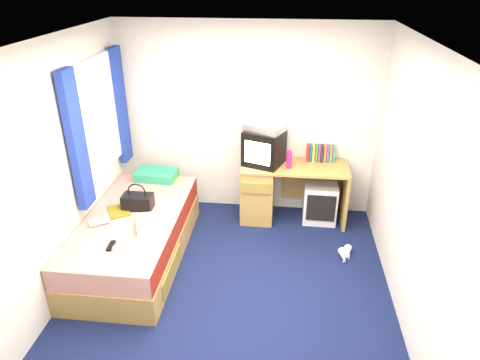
# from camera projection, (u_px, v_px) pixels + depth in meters

# --- Properties ---
(ground) EXTENTS (3.40, 3.40, 0.00)m
(ground) POSITION_uv_depth(u_px,v_px,m) (230.00, 288.00, 4.34)
(ground) COLOR #0C1438
(ground) RESTS_ON ground
(room_shell) EXTENTS (3.40, 3.40, 3.40)m
(room_shell) POSITION_uv_depth(u_px,v_px,m) (229.00, 157.00, 3.69)
(room_shell) COLOR white
(room_shell) RESTS_ON ground
(bed) EXTENTS (1.01, 2.00, 0.54)m
(bed) POSITION_uv_depth(u_px,v_px,m) (136.00, 237.00, 4.68)
(bed) COLOR #B28D4A
(bed) RESTS_ON ground
(pillow) EXTENTS (0.51, 0.34, 0.11)m
(pillow) POSITION_uv_depth(u_px,v_px,m) (156.00, 175.00, 5.33)
(pillow) COLOR teal
(pillow) RESTS_ON bed
(desk) EXTENTS (1.30, 0.55, 0.75)m
(desk) POSITION_uv_depth(u_px,v_px,m) (272.00, 189.00, 5.40)
(desk) COLOR #B28D4A
(desk) RESTS_ON ground
(storage_cube) EXTENTS (0.42, 0.42, 0.51)m
(storage_cube) POSITION_uv_depth(u_px,v_px,m) (320.00, 201.00, 5.41)
(storage_cube) COLOR silver
(storage_cube) RESTS_ON ground
(crt_tv) EXTENTS (0.54, 0.52, 0.43)m
(crt_tv) POSITION_uv_depth(u_px,v_px,m) (264.00, 147.00, 5.16)
(crt_tv) COLOR black
(crt_tv) RESTS_ON desk
(vcr) EXTENTS (0.54, 0.48, 0.08)m
(vcr) POSITION_uv_depth(u_px,v_px,m) (265.00, 127.00, 5.05)
(vcr) COLOR silver
(vcr) RESTS_ON crt_tv
(book_row) EXTENTS (0.34, 0.13, 0.20)m
(book_row) POSITION_uv_depth(u_px,v_px,m) (320.00, 153.00, 5.29)
(book_row) COLOR maroon
(book_row) RESTS_ON desk
(picture_frame) EXTENTS (0.04, 0.12, 0.14)m
(picture_frame) POSITION_uv_depth(u_px,v_px,m) (329.00, 155.00, 5.31)
(picture_frame) COLOR #311E10
(picture_frame) RESTS_ON desk
(pink_water_bottle) EXTENTS (0.08, 0.08, 0.21)m
(pink_water_bottle) POSITION_uv_depth(u_px,v_px,m) (289.00, 160.00, 5.10)
(pink_water_bottle) COLOR #E82079
(pink_water_bottle) RESTS_ON desk
(aerosol_can) EXTENTS (0.06, 0.06, 0.20)m
(aerosol_can) POSITION_uv_depth(u_px,v_px,m) (282.00, 155.00, 5.26)
(aerosol_can) COLOR silver
(aerosol_can) RESTS_ON desk
(handbag) EXTENTS (0.33, 0.19, 0.30)m
(handbag) POSITION_uv_depth(u_px,v_px,m) (138.00, 201.00, 4.66)
(handbag) COLOR black
(handbag) RESTS_ON bed
(towel) EXTENTS (0.40, 0.37, 0.11)m
(towel) POSITION_uv_depth(u_px,v_px,m) (153.00, 223.00, 4.33)
(towel) COLOR white
(towel) RESTS_ON bed
(magazine) EXTENTS (0.32, 0.35, 0.01)m
(magazine) POSITION_uv_depth(u_px,v_px,m) (119.00, 211.00, 4.63)
(magazine) COLOR gold
(magazine) RESTS_ON bed
(water_bottle) EXTENTS (0.20, 0.17, 0.07)m
(water_bottle) POSITION_uv_depth(u_px,v_px,m) (99.00, 222.00, 4.38)
(water_bottle) COLOR silver
(water_bottle) RESTS_ON bed
(colour_swatch_fan) EXTENTS (0.22, 0.06, 0.01)m
(colour_swatch_fan) POSITION_uv_depth(u_px,v_px,m) (124.00, 248.00, 4.02)
(colour_swatch_fan) COLOR yellow
(colour_swatch_fan) RESTS_ON bed
(remote_control) EXTENTS (0.06, 0.16, 0.02)m
(remote_control) POSITION_uv_depth(u_px,v_px,m) (111.00, 246.00, 4.05)
(remote_control) COLOR black
(remote_control) RESTS_ON bed
(window_assembly) EXTENTS (0.11, 1.42, 1.40)m
(window_assembly) POSITION_uv_depth(u_px,v_px,m) (99.00, 120.00, 4.66)
(window_assembly) COLOR silver
(window_assembly) RESTS_ON room_shell
(white_heels) EXTENTS (0.17, 0.30, 0.09)m
(white_heels) POSITION_uv_depth(u_px,v_px,m) (345.00, 255.00, 4.77)
(white_heels) COLOR silver
(white_heels) RESTS_ON ground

